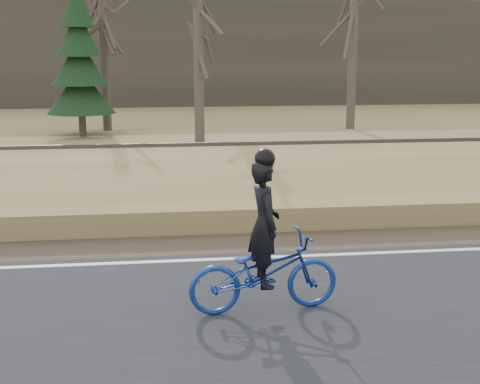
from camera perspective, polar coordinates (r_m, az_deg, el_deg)
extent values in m
plane|color=olive|center=(11.17, 11.38, -5.77)|extent=(120.00, 120.00, 0.00)
cube|color=black|center=(8.98, 16.49, -10.45)|extent=(120.00, 6.00, 0.06)
cube|color=silver|center=(11.33, 11.07, -5.15)|extent=(120.00, 0.12, 0.01)
cube|color=#473A2B|center=(12.26, 9.62, -3.96)|extent=(120.00, 1.60, 0.04)
cube|color=olive|center=(15.01, 6.37, -0.04)|extent=(120.00, 5.00, 0.44)
cube|color=slate|center=(18.65, 3.66, 2.48)|extent=(120.00, 3.00, 0.45)
cube|color=black|center=(18.60, 3.67, 3.38)|extent=(120.00, 2.40, 0.14)
cube|color=brown|center=(17.88, 4.11, 3.47)|extent=(120.00, 0.07, 0.15)
cube|color=brown|center=(19.28, 3.28, 4.14)|extent=(120.00, 0.07, 0.15)
cube|color=#383328|center=(40.19, -2.28, 11.80)|extent=(120.00, 4.00, 6.00)
imported|color=navy|center=(8.67, 2.06, -6.89)|extent=(2.02, 0.87, 1.03)
imported|color=black|center=(8.48, 2.09, -2.73)|extent=(0.45, 0.63, 1.63)
sphere|color=black|center=(8.30, 2.14, 2.85)|extent=(0.26, 0.26, 0.26)
cylinder|color=#4B4037|center=(27.98, -11.55, 12.92)|extent=(0.36, 0.36, 7.59)
cylinder|color=#4B4037|center=(23.72, -3.55, 11.49)|extent=(0.36, 0.36, 6.11)
cylinder|color=#4B4037|center=(28.39, 9.69, 14.32)|extent=(0.36, 0.36, 8.91)
cylinder|color=#4B4037|center=(26.61, -13.31, 5.94)|extent=(0.28, 0.28, 1.17)
cone|color=black|center=(26.51, -13.43, 8.40)|extent=(2.60, 2.60, 1.70)
cone|color=black|center=(26.46, -13.55, 10.71)|extent=(2.15, 2.15, 1.70)
cone|color=black|center=(26.46, -13.67, 13.03)|extent=(1.70, 1.70, 1.70)
cone|color=black|center=(26.50, -13.79, 15.34)|extent=(1.25, 1.25, 1.70)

